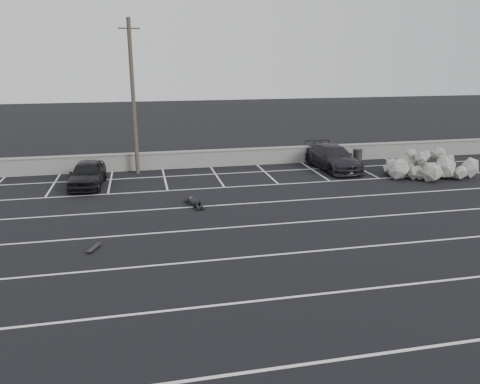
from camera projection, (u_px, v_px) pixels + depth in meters
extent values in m
plane|color=black|center=(243.00, 258.00, 16.19)|extent=(120.00, 120.00, 0.00)
cube|color=gray|center=(194.00, 160.00, 29.19)|extent=(50.00, 0.35, 1.00)
cube|color=gray|center=(194.00, 151.00, 29.05)|extent=(50.00, 0.45, 0.08)
cube|color=silver|center=(300.00, 365.00, 10.56)|extent=(36.00, 0.10, 0.01)
cube|color=silver|center=(265.00, 300.00, 13.38)|extent=(36.00, 0.10, 0.01)
cube|color=silver|center=(243.00, 258.00, 16.19)|extent=(36.00, 0.10, 0.01)
cube|color=silver|center=(227.00, 228.00, 19.01)|extent=(36.00, 0.10, 0.01)
cube|color=silver|center=(215.00, 206.00, 21.82)|extent=(36.00, 0.10, 0.01)
cube|color=silver|center=(206.00, 188.00, 24.64)|extent=(36.00, 0.10, 0.01)
cube|color=silver|center=(199.00, 175.00, 27.46)|extent=(36.00, 0.10, 0.01)
cube|color=silver|center=(53.00, 185.00, 25.37)|extent=(0.10, 5.00, 0.01)
cube|color=silver|center=(110.00, 182.00, 25.98)|extent=(0.10, 5.00, 0.01)
cube|color=silver|center=(165.00, 179.00, 26.58)|extent=(0.10, 5.00, 0.01)
cube|color=silver|center=(217.00, 176.00, 27.19)|extent=(0.10, 5.00, 0.01)
cube|color=silver|center=(267.00, 173.00, 27.79)|extent=(0.10, 5.00, 0.01)
cube|color=silver|center=(314.00, 171.00, 28.40)|extent=(0.10, 5.00, 0.01)
cube|color=silver|center=(360.00, 169.00, 29.00)|extent=(0.10, 5.00, 0.01)
cube|color=silver|center=(404.00, 166.00, 29.61)|extent=(0.10, 5.00, 0.01)
imported|color=black|center=(87.00, 174.00, 24.92)|extent=(1.92, 4.15, 1.38)
imported|color=black|center=(333.00, 158.00, 28.66)|extent=(2.41, 5.15, 1.45)
cylinder|color=#4C4238|center=(133.00, 99.00, 26.65)|extent=(0.23, 0.23, 8.76)
cube|color=#4C4238|center=(129.00, 28.00, 25.59)|extent=(1.17, 0.08, 0.08)
cylinder|color=#242426|center=(357.00, 157.00, 30.18)|extent=(0.62, 0.62, 0.91)
cylinder|color=#242426|center=(358.00, 150.00, 30.04)|extent=(0.68, 0.68, 0.05)
cube|color=black|center=(94.00, 248.00, 16.83)|extent=(0.45, 0.74, 0.02)
cube|color=#242426|center=(97.00, 246.00, 17.07)|extent=(0.16, 0.10, 0.04)
cube|color=#242426|center=(90.00, 251.00, 16.61)|extent=(0.16, 0.10, 0.04)
cylinder|color=black|center=(95.00, 246.00, 17.09)|extent=(0.05, 0.06, 0.05)
cylinder|color=black|center=(99.00, 247.00, 17.06)|extent=(0.05, 0.06, 0.05)
cylinder|color=black|center=(88.00, 252.00, 16.63)|extent=(0.05, 0.06, 0.05)
cylinder|color=black|center=(93.00, 252.00, 16.60)|extent=(0.05, 0.06, 0.05)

